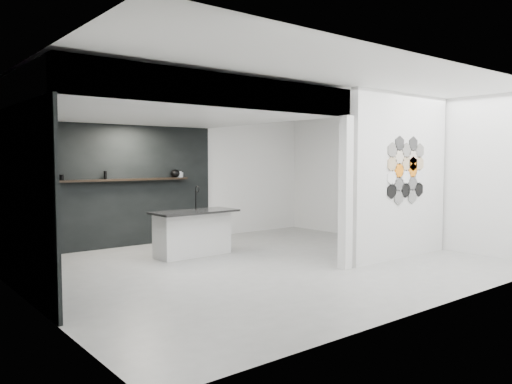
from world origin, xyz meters
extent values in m
cube|color=gray|center=(0.00, 0.00, -0.01)|extent=(7.00, 6.00, 0.01)
cube|color=silver|center=(2.23, -1.00, 1.40)|extent=(2.45, 0.15, 2.80)
cube|color=black|center=(-1.30, 2.97, 1.18)|extent=(4.40, 0.04, 2.35)
cube|color=black|center=(-3.47, 1.00, 1.18)|extent=(0.04, 4.00, 2.35)
cube|color=silver|center=(-1.30, 1.00, 2.55)|extent=(4.40, 4.00, 0.40)
cube|color=silver|center=(0.82, -1.00, 1.18)|extent=(0.16, 0.16, 2.35)
cube|color=silver|center=(-1.30, -0.92, 2.55)|extent=(4.40, 0.16, 0.40)
cube|color=silver|center=(-3.24, 0.80, 0.85)|extent=(0.40, 0.60, 0.12)
cube|color=black|center=(-1.20, 2.87, 1.30)|extent=(3.00, 0.15, 0.04)
cube|color=silver|center=(-0.46, 1.37, 0.38)|extent=(1.34, 0.54, 0.76)
cube|color=black|center=(-0.46, 1.30, 0.78)|extent=(1.53, 0.72, 0.04)
cube|color=black|center=(-0.25, 1.42, 0.79)|extent=(0.41, 0.35, 0.01)
cylinder|color=black|center=(-0.25, 1.60, 0.97)|extent=(0.02, 0.02, 0.35)
torus|color=black|center=(-0.25, 1.55, 1.15)|extent=(0.02, 0.12, 0.12)
cylinder|color=black|center=(-2.43, 2.87, 1.42)|extent=(0.30, 0.30, 0.20)
ellipsoid|color=black|center=(0.05, 2.87, 1.40)|extent=(0.25, 0.25, 0.16)
cylinder|color=gray|center=(0.15, 2.87, 1.37)|extent=(0.17, 0.17, 0.10)
cylinder|color=gray|center=(0.15, 2.87, 1.38)|extent=(0.09, 0.09, 0.12)
cylinder|color=black|center=(-1.43, 2.87, 1.40)|extent=(0.08, 0.08, 0.15)
cylinder|color=black|center=(-2.22, 2.87, 1.37)|extent=(0.09, 0.09, 0.10)
cylinder|color=black|center=(1.86, -1.09, 1.16)|extent=(0.26, 0.02, 0.26)
cylinder|color=white|center=(1.86, -1.09, 1.39)|extent=(0.26, 0.02, 0.26)
cylinder|color=tan|center=(1.86, -1.09, 1.61)|extent=(0.26, 0.02, 0.26)
cylinder|color=#66635E|center=(1.86, -1.09, 1.84)|extent=(0.26, 0.02, 0.26)
cylinder|color=silver|center=(2.06, -1.09, 1.05)|extent=(0.26, 0.02, 0.26)
cylinder|color=black|center=(2.06, -1.09, 1.27)|extent=(0.26, 0.02, 0.26)
cylinder|color=orange|center=(2.06, -1.09, 1.50)|extent=(0.26, 0.02, 0.26)
cylinder|color=beige|center=(2.06, -1.09, 1.73)|extent=(0.26, 0.02, 0.26)
cylinder|color=#2D2D2D|center=(2.06, -1.09, 1.95)|extent=(0.26, 0.02, 0.26)
cylinder|color=black|center=(2.25, -1.09, 1.16)|extent=(0.26, 0.02, 0.26)
cylinder|color=white|center=(2.25, -1.09, 1.39)|extent=(0.26, 0.02, 0.26)
cylinder|color=tan|center=(2.25, -1.09, 1.61)|extent=(0.26, 0.02, 0.26)
cylinder|color=#66635E|center=(2.25, -1.09, 1.84)|extent=(0.26, 0.02, 0.26)
cylinder|color=silver|center=(2.44, -1.09, 1.05)|extent=(0.26, 0.02, 0.26)
cylinder|color=black|center=(2.44, -1.09, 1.27)|extent=(0.26, 0.02, 0.26)
cylinder|color=orange|center=(2.44, -1.09, 1.50)|extent=(0.26, 0.02, 0.26)
cylinder|color=beige|center=(2.44, -1.09, 1.73)|extent=(0.26, 0.02, 0.26)
cylinder|color=#2D2D2D|center=(2.44, -1.09, 1.95)|extent=(0.26, 0.02, 0.26)
cylinder|color=black|center=(2.64, -1.09, 1.16)|extent=(0.26, 0.02, 0.26)
cylinder|color=white|center=(2.64, -1.09, 1.39)|extent=(0.26, 0.02, 0.26)
cylinder|color=tan|center=(2.64, -1.09, 1.61)|extent=(0.26, 0.02, 0.26)
cylinder|color=#66635E|center=(2.64, -1.09, 1.84)|extent=(0.26, 0.02, 0.26)
cylinder|color=orange|center=(2.44, -1.09, 1.61)|extent=(0.26, 0.02, 0.26)
camera|label=1|loc=(-5.02, -6.09, 1.69)|focal=35.00mm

